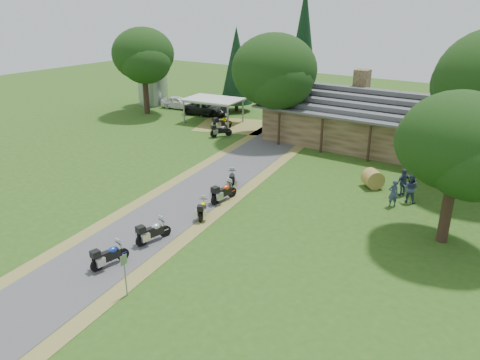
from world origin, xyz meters
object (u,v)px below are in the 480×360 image
Objects in this scene: car_white_sedan at (178,101)px; silo at (152,74)px; motorcycle_row_c at (202,208)px; motorcycle_carport_a at (222,122)px; lodge at (389,119)px; motorcycle_row_b at (153,230)px; motorcycle_row_d at (224,191)px; motorcycle_row_e at (232,178)px; car_dark_suv at (207,105)px; motorcycle_carport_b at (221,130)px; motorcycle_row_a at (109,254)px; carport at (214,111)px; hay_bale at (373,179)px.

silo is at bearing 77.39° from car_white_sedan.
motorcycle_carport_a is (-10.58, 16.43, 0.16)m from motorcycle_row_c.
lodge is 11.42× the size of motorcycle_row_b.
motorcycle_carport_a is at bearing -168.19° from lodge.
motorcycle_row_e is at bearing 30.05° from motorcycle_row_d.
lodge reaches higher than motorcycle_row_b.
motorcycle_row_b is at bearing -154.55° from car_dark_suv.
car_white_sedan is 29.28m from motorcycle_row_c.
car_dark_suv is 6.42m from motorcycle_carport_a.
motorcycle_carport_b is at bearing -159.12° from lodge.
motorcycle_row_a is at bearing -100.37° from lodge.
motorcycle_carport_b is at bearing -52.27° from carport.
car_dark_suv is 25.72m from motorcycle_row_c.
silo is at bearing 50.94° from motorcycle_row_a.
car_white_sedan is (-7.27, 2.89, -0.34)m from carport.
motorcycle_carport_a reaches higher than motorcycle_row_c.
car_white_sedan is 2.85× the size of motorcycle_carport_b.
car_white_sedan is 2.97× the size of motorcycle_row_a.
carport is at bearing -120.48° from car_white_sedan.
carport reaches higher than car_white_sedan.
motorcycle_row_d is at bearing -141.78° from car_white_sedan.
car_white_sedan reaches higher than motorcycle_row_b.
motorcycle_carport_b is (11.06, -6.78, -0.25)m from car_white_sedan.
motorcycle_row_d is (-0.32, 2.57, 0.09)m from motorcycle_row_c.
carport is 5.46m from motorcycle_carport_b.
silo is 32.64m from motorcycle_row_c.
lodge is 11.96× the size of motorcycle_row_a.
car_white_sedan reaches higher than motorcycle_row_d.
carport is (11.47, -3.17, -2.33)m from silo.
motorcycle_row_a is 1.44× the size of hay_bale.
hay_bale is at bearing -29.35° from carport.
car_dark_suv is (-2.57, 2.23, -0.16)m from carport.
motorcycle_carport_a is 1.13× the size of motorcycle_carport_b.
motorcycle_carport_b is (-13.67, -5.22, -1.81)m from lodge.
lodge is at bearing 102.60° from hay_bale.
motorcycle_carport_b is (-8.87, 11.80, -0.02)m from motorcycle_row_d.
carport is 3.23× the size of motorcycle_row_e.
car_dark_suv is 21.24m from motorcycle_row_e.
motorcycle_row_b is at bearing -140.39° from motorcycle_carport_a.
motorcycle_row_b is 0.97× the size of motorcycle_row_d.
motorcycle_carport_a is at bearing -19.78° from silo.
motorcycle_row_a is at bearing -143.47° from motorcycle_carport_a.
motorcycle_carport_a reaches higher than motorcycle_row_a.
car_dark_suv is at bearing 132.45° from carport.
car_dark_suv is 3.12× the size of motorcycle_row_a.
silo is 1.34× the size of car_white_sedan.
motorcycle_carport_a is 2.49m from motorcycle_carport_b.
motorcycle_row_e is at bearing -146.41° from hay_bale.
motorcycle_carport_a is 18.36m from hay_bale.
lodge reaches higher than car_dark_suv.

